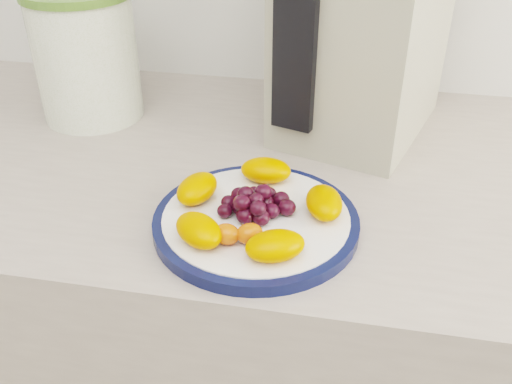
# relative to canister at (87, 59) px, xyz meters

# --- Properties ---
(counter) EXTENTS (3.50, 0.60, 0.90)m
(counter) POSITION_rel_canister_xyz_m (0.32, -0.09, -0.55)
(counter) COLOR #A89B8F
(counter) RESTS_ON floor
(cabinet_face) EXTENTS (3.48, 0.58, 0.84)m
(cabinet_face) POSITION_rel_canister_xyz_m (0.32, -0.09, -0.58)
(cabinet_face) COLOR #8D7854
(cabinet_face) RESTS_ON floor
(plate_rim) EXTENTS (0.24, 0.24, 0.01)m
(plate_rim) POSITION_rel_canister_xyz_m (0.32, -0.26, -0.09)
(plate_rim) COLOR #0D153E
(plate_rim) RESTS_ON counter
(plate_face) EXTENTS (0.22, 0.22, 0.02)m
(plate_face) POSITION_rel_canister_xyz_m (0.32, -0.26, -0.09)
(plate_face) COLOR white
(plate_face) RESTS_ON counter
(canister) EXTENTS (0.20, 0.20, 0.19)m
(canister) POSITION_rel_canister_xyz_m (0.00, 0.00, 0.00)
(canister) COLOR #526B13
(canister) RESTS_ON counter
(appliance_body) EXTENTS (0.26, 0.31, 0.33)m
(appliance_body) POSITION_rel_canister_xyz_m (0.43, 0.04, 0.07)
(appliance_body) COLOR #A8A48E
(appliance_body) RESTS_ON counter
(appliance_panel) EXTENTS (0.06, 0.04, 0.25)m
(appliance_panel) POSITION_rel_canister_xyz_m (0.34, -0.08, 0.08)
(appliance_panel) COLOR black
(appliance_panel) RESTS_ON appliance_body
(fruit_plate) EXTENTS (0.21, 0.21, 0.03)m
(fruit_plate) POSITION_rel_canister_xyz_m (0.32, -0.26, -0.06)
(fruit_plate) COLOR #DF6A00
(fruit_plate) RESTS_ON plate_face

